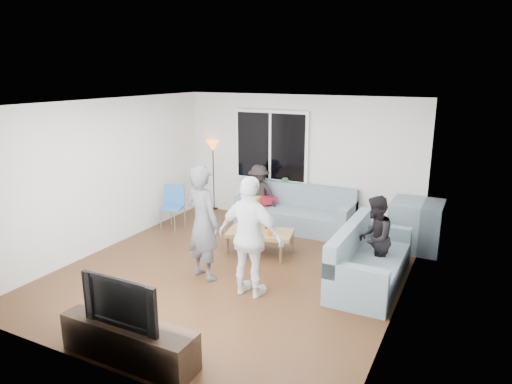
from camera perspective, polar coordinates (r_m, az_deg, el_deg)
The scene contains 30 objects.
floor at distance 7.30m, azimuth -2.86°, elevation -9.91°, with size 5.00×5.50×0.04m, color #56351C.
ceiling at distance 6.65m, azimuth -3.15°, elevation 11.24°, with size 5.00×5.50×0.04m, color white.
wall_back at distance 9.31m, azimuth 5.46°, elevation 4.02°, with size 5.00×0.04×2.60m, color silver.
wall_front at distance 4.77m, azimuth -19.76°, elevation -7.40°, with size 5.00×0.04×2.60m, color silver.
wall_left at distance 8.36m, azimuth -18.21°, elevation 2.11°, with size 0.04×5.50×2.60m, color silver.
wall_right at distance 6.06m, azimuth 18.22°, elevation -2.55°, with size 0.04×5.50×2.60m, color silver.
window_frame at distance 9.42m, azimuth 1.90°, elevation 5.76°, with size 1.62×0.06×1.47m, color white.
window_glass at distance 9.38m, azimuth 1.80°, elevation 5.73°, with size 1.50×0.02×1.35m, color black.
window_mullion at distance 9.38m, azimuth 1.77°, elevation 5.72°, with size 0.05×0.03×1.35m, color white.
radiator at distance 9.66m, azimuth 1.74°, elevation -1.56°, with size 1.30×0.12×0.62m, color silver.
potted_plant at distance 9.37m, azimuth 3.58°, elevation 0.93°, with size 0.18×0.15×0.33m, color #2C6E2F.
vase at distance 9.56m, azimuth 1.23°, elevation 0.71°, with size 0.16×0.16×0.16m, color white.
sofa_back_section at distance 9.02m, azimuth 4.88°, elevation -2.04°, with size 2.30×0.85×0.85m, color slate, non-canonical shape.
sofa_right_section at distance 6.94m, azimuth 14.23°, elevation -7.74°, with size 0.85×2.00×0.85m, color slate, non-canonical shape.
sofa_corner at distance 8.49m, azimuth 19.37°, elevation -3.94°, with size 0.85×0.85×0.85m, color slate.
cushion_yellow at distance 9.34m, azimuth -0.35°, elevation -0.85°, with size 0.38×0.32×0.14m, color gold.
cushion_red at distance 9.29m, azimuth 1.37°, elevation -0.94°, with size 0.36×0.30×0.13m, color maroon.
coffee_table at distance 7.85m, azimuth 0.50°, elevation -6.32°, with size 1.10×0.60×0.40m, color #A78650.
pitcher at distance 7.69m, azimuth -0.15°, elevation -4.52°, with size 0.17×0.17×0.17m, color maroon.
side_chair at distance 9.15m, azimuth -10.43°, elevation -1.96°, with size 0.40×0.40×0.86m, color #2A6BB6, non-canonical shape.
floor_lamp at distance 10.30m, azimuth -5.33°, elevation 2.13°, with size 0.32×0.32×1.56m, color orange, non-canonical shape.
player_left at distance 6.80m, azimuth -6.66°, elevation -3.85°, with size 0.63×0.42×1.74m, color #444549.
player_right at distance 6.23m, azimuth -0.68°, elevation -5.70°, with size 1.00×0.41×1.70m, color silver.
spectator_right at distance 6.99m, azimuth 14.61°, elevation -5.65°, with size 0.63×0.49×1.29m, color black.
spectator_back at distance 9.31m, azimuth 0.35°, elevation -0.28°, with size 0.79×0.45×1.22m, color black.
tv_console at distance 5.35m, azimuth -15.58°, elevation -17.54°, with size 1.60×0.40×0.44m, color #332319.
television at distance 5.10m, azimuth -15.98°, elevation -12.81°, with size 0.96×0.13×0.55m, color black.
bottle_c at distance 7.89m, azimuth 1.35°, elevation -3.95°, with size 0.07×0.07×0.19m, color #331C0B.
bottle_a at distance 7.99m, azimuth -1.30°, elevation -3.68°, with size 0.07×0.07×0.19m, color orange.
bottle_d at distance 7.53m, azimuth 1.69°, elevation -4.51°, with size 0.07×0.07×0.28m, color #C66011.
Camera 1 is at (3.29, -5.76, 3.03)m, focal length 31.97 mm.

